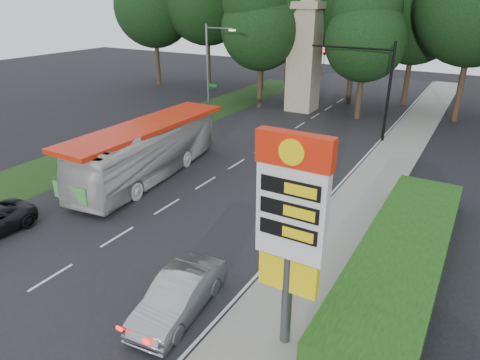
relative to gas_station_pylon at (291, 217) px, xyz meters
The scene contains 14 objects.
ground 10.41m from the gas_station_pylon, 167.77° to the right, with size 120.00×120.00×0.00m, color black.
road_surface 14.30m from the gas_station_pylon, 132.60° to the left, with size 14.00×80.00×0.02m, color black.
sidewalk_right 10.95m from the gas_station_pylon, 94.00° to the left, with size 3.00×80.00×0.12m, color gray.
grass_verge_left 25.01m from the gas_station_pylon, 139.44° to the left, with size 5.00×50.00×0.02m, color #193814.
hedge 7.49m from the gas_station_pylon, 69.05° to the left, with size 3.00×14.00×1.20m, color #1C4612.
gas_station_pylon is the anchor object (origin of this frame).
traffic_signal_mast 22.29m from the gas_station_pylon, 99.09° to the left, with size 6.10×0.35×7.20m.
streetlight_signs 25.74m from the gas_station_pylon, 128.96° to the left, with size 2.75×0.98×8.00m.
monument 30.17m from the gas_station_pylon, 111.80° to the left, with size 3.00×3.00×10.05m.
tree_east_near 35.54m from the gas_station_pylon, 95.22° to the left, with size 8.12×8.12×15.95m.
tree_monument_left 31.28m from the gas_station_pylon, 119.37° to the left, with size 7.28×7.28×14.30m.
tree_monument_right 28.32m from the gas_station_pylon, 101.71° to the left, with size 6.72×6.72×13.20m.
transit_bus 15.38m from the gas_station_pylon, 147.13° to the left, with size 2.72×11.63×3.24m, color silver.
sedan_silver 5.29m from the gas_station_pylon, behind, with size 1.51×4.33×1.43m, color #95989C.
Camera 1 is at (13.19, -7.60, 10.00)m, focal length 32.00 mm.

